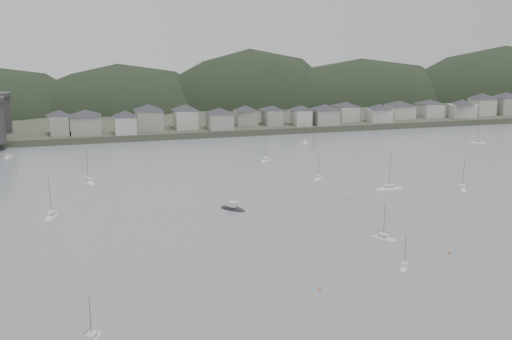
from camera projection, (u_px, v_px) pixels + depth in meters
name	position (u px, v px, depth m)	size (l,w,h in m)	color
ground	(345.00, 269.00, 142.74)	(900.00, 900.00, 0.00)	slate
far_shore_land	(167.00, 104.00, 419.27)	(900.00, 250.00, 3.00)	#383D2D
forested_ridge	(181.00, 129.00, 399.41)	(851.55, 103.94, 102.57)	black
waterfront_town	(295.00, 113.00, 325.97)	(451.48, 28.46, 12.92)	#9A978D
moored_fleet	(272.00, 197.00, 200.73)	(244.95, 175.50, 13.33)	silver
motor_launch_far	(233.00, 209.00, 188.02)	(7.98, 8.42, 4.03)	black
mooring_buoys	(228.00, 205.00, 191.74)	(134.11, 130.11, 0.70)	#C77342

